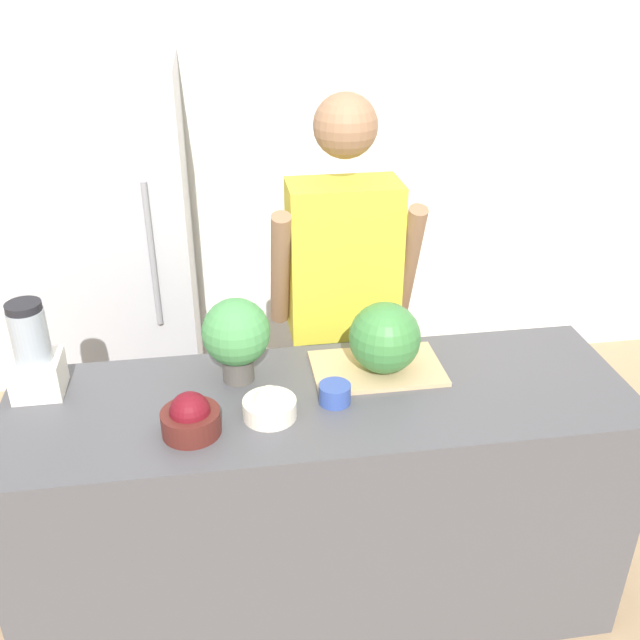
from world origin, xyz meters
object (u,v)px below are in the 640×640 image
object	(u,v)px
refrigerator	(112,263)
bowl_small_blue	(335,394)
person	(342,314)
watermelon	(385,338)
blender	(34,356)
bowl_cream	(270,406)
potted_plant	(236,335)
bowl_cherries	(191,418)

from	to	relation	value
refrigerator	bowl_small_blue	size ratio (longest dim) A/B	17.54
person	watermelon	distance (m)	0.47
person	blender	size ratio (longest dim) A/B	5.48
bowl_cream	refrigerator	bearing A→B (deg)	114.10
potted_plant	bowl_small_blue	bearing A→B (deg)	-31.93
refrigerator	potted_plant	distance (m)	1.23
bowl_cream	person	bearing A→B (deg)	62.07
blender	potted_plant	size ratio (longest dim) A/B	1.11
refrigerator	bowl_cherries	distance (m)	1.42
potted_plant	watermelon	bearing A→B (deg)	-3.91
bowl_cream	potted_plant	size ratio (longest dim) A/B	0.57
potted_plant	person	bearing A→B (deg)	44.78
bowl_cream	potted_plant	xyz separation A→B (m)	(-0.08, 0.22, 0.12)
watermelon	bowl_cherries	distance (m)	0.67
bowl_small_blue	blender	size ratio (longest dim) A/B	0.32
person	potted_plant	bearing A→B (deg)	-135.22
bowl_cherries	watermelon	bearing A→B (deg)	20.66
person	watermelon	size ratio (longest dim) A/B	7.36
bowl_cherries	bowl_small_blue	distance (m)	0.44
refrigerator	blender	bearing A→B (deg)	-95.65
bowl_cherries	potted_plant	world-z (taller)	potted_plant
watermelon	potted_plant	size ratio (longest dim) A/B	0.83
refrigerator	bowl_small_blue	world-z (taller)	refrigerator
bowl_small_blue	potted_plant	xyz separation A→B (m)	(-0.28, 0.18, 0.13)
watermelon	bowl_cream	bearing A→B (deg)	-154.14
refrigerator	potted_plant	xyz separation A→B (m)	(0.51, -1.10, 0.19)
person	bowl_small_blue	bearing A→B (deg)	-102.72
refrigerator	potted_plant	world-z (taller)	refrigerator
bowl_cherries	blender	xyz separation A→B (m)	(-0.47, 0.29, 0.08)
watermelon	bowl_cherries	bearing A→B (deg)	-159.34
bowl_cherries	bowl_small_blue	world-z (taller)	bowl_cherries
blender	potted_plant	world-z (taller)	blender
refrigerator	blender	world-z (taller)	refrigerator
refrigerator	watermelon	bearing A→B (deg)	-49.07
refrigerator	person	world-z (taller)	refrigerator
person	bowl_cherries	xyz separation A→B (m)	(-0.57, -0.68, 0.06)
refrigerator	watermelon	world-z (taller)	refrigerator
refrigerator	person	bearing A→B (deg)	-36.48
blender	watermelon	bearing A→B (deg)	-2.78
bowl_cream	potted_plant	distance (m)	0.27
refrigerator	watermelon	size ratio (longest dim) A/B	7.47
person	bowl_cream	world-z (taller)	person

